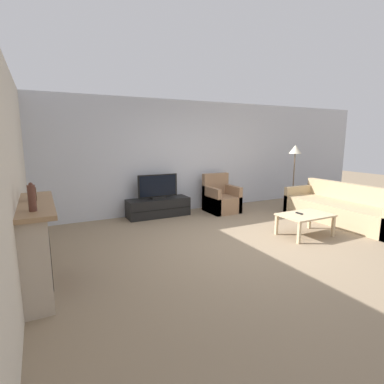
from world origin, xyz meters
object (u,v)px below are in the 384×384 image
(fireplace, at_px, (36,246))
(mantel_vase_left, at_px, (32,198))
(couch, at_px, (343,210))
(mantel_clock, at_px, (33,194))
(tv_stand, at_px, (158,207))
(remote, at_px, (299,213))
(coffee_table, at_px, (305,217))
(armchair, at_px, (221,200))
(floor_lamp, at_px, (295,154))
(tv, at_px, (158,187))

(fireplace, xyz_separation_m, mantel_vase_left, (0.02, -0.46, 0.66))
(mantel_vase_left, relative_size, couch, 0.12)
(mantel_clock, relative_size, tv_stand, 0.10)
(remote, relative_size, couch, 0.06)
(coffee_table, bearing_deg, armchair, 99.71)
(fireplace, bearing_deg, floor_lamp, 16.79)
(coffee_table, xyz_separation_m, remote, (-0.08, 0.07, 0.06))
(tv_stand, height_order, armchair, armchair)
(mantel_clock, xyz_separation_m, tv, (2.48, 2.39, -0.45))
(fireplace, relative_size, armchair, 1.65)
(mantel_clock, bearing_deg, tv_stand, 43.97)
(tv_stand, xyz_separation_m, remote, (1.87, -2.48, 0.21))
(tv_stand, height_order, couch, couch)
(mantel_vase_left, xyz_separation_m, couch, (5.89, 0.75, -0.94))
(armchair, distance_m, floor_lamp, 2.26)
(fireplace, distance_m, couch, 5.92)
(mantel_clock, relative_size, armchair, 0.16)
(floor_lamp, bearing_deg, remote, -132.55)
(coffee_table, xyz_separation_m, floor_lamp, (1.51, 1.81, 1.04))
(tv, height_order, couch, tv)
(fireplace, relative_size, floor_lamp, 0.94)
(mantel_clock, bearing_deg, remote, -1.21)
(tv_stand, xyz_separation_m, floor_lamp, (3.46, -0.75, 1.19))
(armchair, bearing_deg, tv, 170.75)
(mantel_clock, height_order, couch, mantel_clock)
(fireplace, height_order, couch, fireplace)
(tv, bearing_deg, armchair, -9.25)
(mantel_vase_left, xyz_separation_m, mantel_clock, (0.00, 0.61, -0.07))
(couch, height_order, floor_lamp, floor_lamp)
(tv, height_order, floor_lamp, floor_lamp)
(remote, bearing_deg, armchair, 98.76)
(mantel_vase_left, height_order, tv, mantel_vase_left)
(mantel_vase_left, bearing_deg, mantel_clock, 89.93)
(tv, relative_size, couch, 0.38)
(tv, bearing_deg, mantel_clock, -136.06)
(tv_stand, distance_m, tv, 0.47)
(remote, xyz_separation_m, floor_lamp, (1.59, 1.74, 0.98))
(armchair, relative_size, floor_lamp, 0.57)
(mantel_vase_left, distance_m, tv, 3.93)
(mantel_vase_left, height_order, tv_stand, mantel_vase_left)
(armchair, bearing_deg, couch, -47.09)
(mantel_vase_left, relative_size, mantel_clock, 1.99)
(armchair, relative_size, remote, 6.16)
(fireplace, relative_size, coffee_table, 1.62)
(armchair, relative_size, coffee_table, 0.98)
(fireplace, bearing_deg, tv_stand, 45.55)
(coffee_table, bearing_deg, floor_lamp, 50.08)
(mantel_vase_left, bearing_deg, coffee_table, 5.79)
(armchair, bearing_deg, floor_lamp, -14.45)
(remote, bearing_deg, mantel_clock, 179.54)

